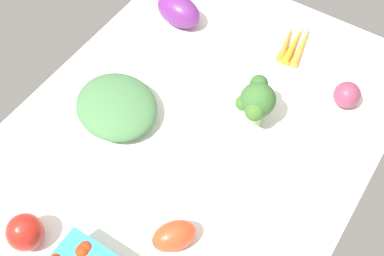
{
  "coord_description": "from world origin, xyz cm",
  "views": [
    {
      "loc": [
        -54.13,
        -35.24,
        96.02
      ],
      "look_at": [
        0.0,
        0.0,
        4.0
      ],
      "focal_mm": 47.57,
      "sensor_mm": 36.0,
      "label": 1
    }
  ],
  "objects": [
    {
      "name": "bell_pepper_red",
      "position": [
        -38.65,
        12.57,
        6.02
      ],
      "size": [
        9.94,
        9.94,
        8.04
      ],
      "primitive_type": "ellipsoid",
      "rotation": [
        0.0,
        0.0,
        5.36
      ],
      "color": "red",
      "rests_on": "tablecloth"
    },
    {
      "name": "red_onion_center",
      "position": [
        26.49,
        -25.16,
        5.12
      ],
      "size": [
        6.25,
        6.25,
        6.25
      ],
      "primitive_type": "sphere",
      "color": "#85344E",
      "rests_on": "tablecloth"
    },
    {
      "name": "tablecloth",
      "position": [
        0.0,
        0.0,
        1.0
      ],
      "size": [
        104.0,
        76.0,
        2.0
      ],
      "primitive_type": "cube",
      "color": "white",
      "rests_on": "ground"
    },
    {
      "name": "broccoli_head",
      "position": [
        10.28,
        -9.95,
        9.69
      ],
      "size": [
        9.99,
        8.15,
        11.86
      ],
      "color": "#91BE7B",
      "rests_on": "tablecloth"
    },
    {
      "name": "leafy_greens_clump",
      "position": [
        -4.91,
        17.15,
        5.11
      ],
      "size": [
        23.16,
        24.65,
        6.21
      ],
      "primitive_type": "ellipsoid",
      "rotation": [
        0.0,
        0.0,
        1.23
      ],
      "color": "#447444",
      "rests_on": "tablecloth"
    },
    {
      "name": "carrot_bunch",
      "position": [
        37.02,
        -7.11,
        3.07
      ],
      "size": [
        16.11,
        8.44,
        2.17
      ],
      "color": "orange",
      "rests_on": "tablecloth"
    },
    {
      "name": "eggplant",
      "position": [
        28.01,
        22.4,
        5.98
      ],
      "size": [
        9.23,
        13.54,
        7.96
      ],
      "primitive_type": "ellipsoid",
      "rotation": [
        0.0,
        0.0,
        1.47
      ],
      "color": "#652573",
      "rests_on": "tablecloth"
    },
    {
      "name": "roma_tomato",
      "position": [
        -23.46,
        -11.2,
        4.88
      ],
      "size": [
        10.53,
        9.79,
        5.76
      ],
      "primitive_type": "ellipsoid",
      "rotation": [
        0.0,
        0.0,
        2.53
      ],
      "color": "#E14120",
      "rests_on": "tablecloth"
    }
  ]
}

